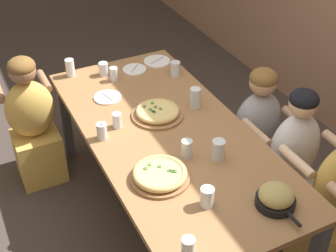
% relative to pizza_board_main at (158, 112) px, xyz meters
% --- Properties ---
extents(ground_plane, '(18.00, 18.00, 0.00)m').
position_rel_pizza_board_main_xyz_m(ground_plane, '(0.20, -0.02, -0.79)').
color(ground_plane, '#423833').
rests_on(ground_plane, ground).
extents(dining_table, '(2.14, 0.99, 0.77)m').
position_rel_pizza_board_main_xyz_m(dining_table, '(0.20, -0.02, -0.10)').
color(dining_table, '#996B42').
rests_on(dining_table, ground).
extents(pizza_board_main, '(0.35, 0.35, 0.05)m').
position_rel_pizza_board_main_xyz_m(pizza_board_main, '(0.00, 0.00, 0.00)').
color(pizza_board_main, '#996B42').
rests_on(pizza_board_main, dining_table).
extents(pizza_board_second, '(0.35, 0.35, 0.06)m').
position_rel_pizza_board_main_xyz_m(pizza_board_second, '(0.57, -0.26, 0.00)').
color(pizza_board_second, '#996B42').
rests_on(pizza_board_second, dining_table).
extents(skillet_bowl, '(0.31, 0.21, 0.12)m').
position_rel_pizza_board_main_xyz_m(skillet_bowl, '(1.03, 0.20, 0.03)').
color(skillet_bowl, black).
rests_on(skillet_bowl, dining_table).
extents(empty_plate_a, '(0.19, 0.19, 0.02)m').
position_rel_pizza_board_main_xyz_m(empty_plate_a, '(-0.65, 0.11, -0.02)').
color(empty_plate_a, white).
rests_on(empty_plate_a, dining_table).
extents(empty_plate_b, '(0.21, 0.21, 0.02)m').
position_rel_pizza_board_main_xyz_m(empty_plate_b, '(-0.70, 0.32, -0.02)').
color(empty_plate_b, white).
rests_on(empty_plate_b, dining_table).
extents(empty_plate_c, '(0.20, 0.20, 0.02)m').
position_rel_pizza_board_main_xyz_m(empty_plate_c, '(-0.36, -0.23, -0.02)').
color(empty_plate_c, white).
rests_on(empty_plate_c, dining_table).
extents(cocktail_glass_blue, '(0.07, 0.07, 0.14)m').
position_rel_pizza_board_main_xyz_m(cocktail_glass_blue, '(0.07, -0.42, 0.02)').
color(cocktail_glass_blue, silver).
rests_on(cocktail_glass_blue, dining_table).
extents(drinking_glass_a, '(0.07, 0.07, 0.12)m').
position_rel_pizza_board_main_xyz_m(drinking_glass_a, '(0.87, -0.13, 0.03)').
color(drinking_glass_a, silver).
rests_on(drinking_glass_a, dining_table).
extents(drinking_glass_b, '(0.06, 0.06, 0.11)m').
position_rel_pizza_board_main_xyz_m(drinking_glass_b, '(-0.58, -0.09, 0.03)').
color(drinking_glass_b, silver).
rests_on(drinking_glass_b, dining_table).
extents(drinking_glass_c, '(0.06, 0.06, 0.10)m').
position_rel_pizza_board_main_xyz_m(drinking_glass_c, '(-0.00, -0.29, 0.02)').
color(drinking_glass_c, silver).
rests_on(drinking_glass_c, dining_table).
extents(drinking_glass_d, '(0.07, 0.07, 0.10)m').
position_rel_pizza_board_main_xyz_m(drinking_glass_d, '(-0.69, -0.13, 0.02)').
color(drinking_glass_d, silver).
rests_on(drinking_glass_d, dining_table).
extents(drinking_glass_e, '(0.07, 0.07, 0.12)m').
position_rel_pizza_board_main_xyz_m(drinking_glass_e, '(1.12, -0.37, 0.03)').
color(drinking_glass_e, silver).
rests_on(drinking_glass_e, dining_table).
extents(drinking_glass_f, '(0.08, 0.08, 0.13)m').
position_rel_pizza_board_main_xyz_m(drinking_glass_f, '(0.56, 0.13, 0.03)').
color(drinking_glass_f, silver).
rests_on(drinking_glass_f, dining_table).
extents(drinking_glass_g, '(0.07, 0.07, 0.15)m').
position_rel_pizza_board_main_xyz_m(drinking_glass_g, '(0.02, 0.28, 0.04)').
color(drinking_glass_g, silver).
rests_on(drinking_glass_g, dining_table).
extents(drinking_glass_h, '(0.07, 0.07, 0.12)m').
position_rel_pizza_board_main_xyz_m(drinking_glass_h, '(0.47, -0.03, 0.02)').
color(drinking_glass_h, silver).
rests_on(drinking_glass_h, dining_table).
extents(drinking_glass_i, '(0.08, 0.08, 0.11)m').
position_rel_pizza_board_main_xyz_m(drinking_glass_i, '(-0.44, 0.36, 0.02)').
color(drinking_glass_i, silver).
rests_on(drinking_glass_i, dining_table).
extents(drinking_glass_j, '(0.07, 0.07, 0.14)m').
position_rel_pizza_board_main_xyz_m(drinking_glass_j, '(-0.79, -0.36, 0.03)').
color(drinking_glass_j, silver).
rests_on(drinking_glass_j, dining_table).
extents(diner_near_left, '(0.51, 0.40, 1.08)m').
position_rel_pizza_board_main_xyz_m(diner_near_left, '(-0.65, -0.74, -0.30)').
color(diner_near_left, gold).
rests_on(diner_near_left, ground).
extents(diner_far_right, '(0.51, 0.40, 1.16)m').
position_rel_pizza_board_main_xyz_m(diner_far_right, '(1.02, 0.69, -0.26)').
color(diner_far_right, gold).
rests_on(diner_far_right, ground).
extents(diner_far_center, '(0.51, 0.40, 1.06)m').
position_rel_pizza_board_main_xyz_m(diner_far_center, '(0.21, 0.69, -0.31)').
color(diner_far_center, '#99999E').
rests_on(diner_far_center, ground).
extents(diner_far_midright, '(0.51, 0.40, 1.11)m').
position_rel_pizza_board_main_xyz_m(diner_far_midright, '(0.61, 0.69, -0.29)').
color(diner_far_midright, silver).
rests_on(diner_far_midright, ground).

